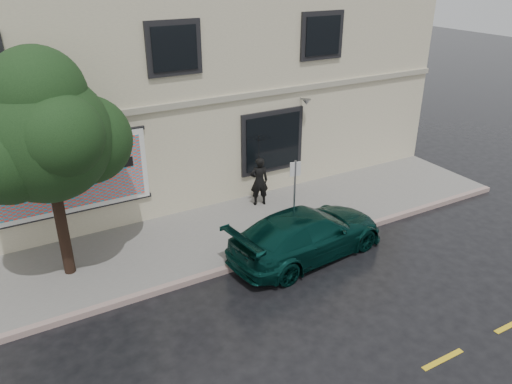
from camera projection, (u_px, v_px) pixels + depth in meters
ground at (264, 300)px, 11.96m from camera, size 90.00×90.00×0.00m
sidewalk at (207, 237)px, 14.49m from camera, size 20.00×3.50×0.15m
curb at (235, 267)px, 13.11m from camera, size 20.00×0.18×0.16m
building at (136, 81)px, 17.57m from camera, size 20.00×8.12×7.00m
billboard at (71, 177)px, 13.54m from camera, size 4.30×0.16×2.20m
car at (307, 234)px, 13.50m from camera, size 4.81×2.56×1.34m
pedestrian at (259, 181)px, 15.95m from camera, size 0.67×0.52×1.63m
umbrella at (259, 147)px, 15.46m from camera, size 1.01×1.01×0.69m
street_tree at (45, 138)px, 11.25m from camera, size 3.00×3.00×5.12m
sign_pole at (294, 194)px, 13.46m from camera, size 0.30×0.08×2.48m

